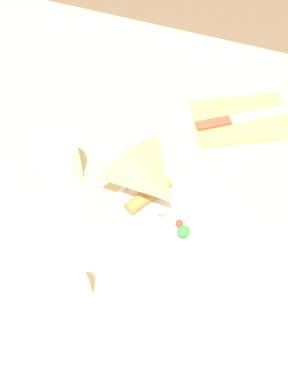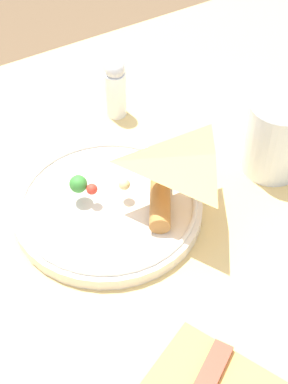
{
  "view_description": "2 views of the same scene",
  "coord_description": "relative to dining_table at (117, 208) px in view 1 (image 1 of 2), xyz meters",
  "views": [
    {
      "loc": [
        0.19,
        -0.41,
        1.47
      ],
      "look_at": [
        0.07,
        -0.05,
        0.79
      ],
      "focal_mm": 45.0,
      "sensor_mm": 36.0,
      "label": 1
    },
    {
      "loc": [
        0.33,
        0.37,
        1.24
      ],
      "look_at": [
        0.1,
        -0.02,
        0.77
      ],
      "focal_mm": 55.0,
      "sensor_mm": 36.0,
      "label": 2
    }
  ],
  "objects": [
    {
      "name": "butter_knife",
      "position": [
        0.18,
        0.2,
        0.11
      ],
      "size": [
        0.17,
        0.11,
        0.01
      ],
      "rotation": [
        0.0,
        0.0,
        0.55
      ],
      "color": "#99422D",
      "rests_on": "napkin_folded"
    },
    {
      "name": "plate_pizza",
      "position": [
        0.12,
        -0.06,
        0.12
      ],
      "size": [
        0.22,
        0.22,
        0.05
      ],
      "color": "silver",
      "rests_on": "dining_table"
    },
    {
      "name": "salt_shaker",
      "position": [
        0.03,
        -0.22,
        0.15
      ],
      "size": [
        0.03,
        0.03,
        0.09
      ],
      "color": "white",
      "rests_on": "dining_table"
    },
    {
      "name": "dining_table",
      "position": [
        0.0,
        0.0,
        0.0
      ],
      "size": [
        1.01,
        0.83,
        0.71
      ],
      "color": "#DBB770",
      "rests_on": "ground_plane"
    },
    {
      "name": "napkin_folded",
      "position": [
        0.19,
        0.21,
        0.11
      ],
      "size": [
        0.22,
        0.18,
        0.0
      ],
      "rotation": [
        0.0,
        0.0,
        0.43
      ],
      "color": "#E59E4C",
      "rests_on": "dining_table"
    },
    {
      "name": "milk_glass",
      "position": [
        -0.09,
        -0.02,
        0.16
      ],
      "size": [
        0.08,
        0.08,
        0.1
      ],
      "color": "white",
      "rests_on": "dining_table"
    },
    {
      "name": "ground_plane",
      "position": [
        0.0,
        0.0,
        -0.61
      ],
      "size": [
        6.0,
        6.0,
        0.0
      ],
      "primitive_type": "plane",
      "color": "brown"
    }
  ]
}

